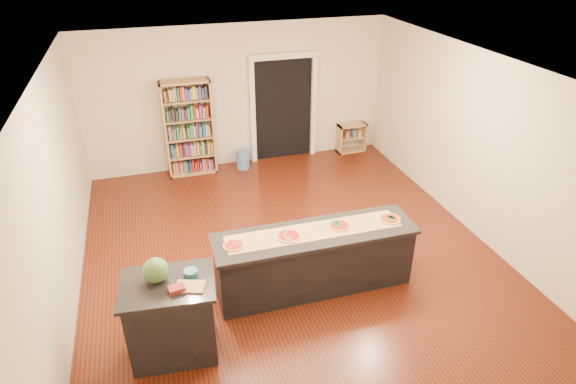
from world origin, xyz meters
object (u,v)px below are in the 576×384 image
object	(u,v)px
bookshelf	(189,128)
low_shelf	(351,138)
kitchen_island	(314,260)
side_counter	(172,318)
watermelon	(156,270)
waste_bin	(243,159)

from	to	relation	value
bookshelf	low_shelf	xyz separation A→B (m)	(3.45, 0.03, -0.62)
kitchen_island	side_counter	xyz separation A→B (m)	(-1.92, -0.62, 0.06)
side_counter	watermelon	size ratio (longest dim) A/B	3.64
low_shelf	watermelon	distance (m)	6.36
side_counter	watermelon	distance (m)	0.64
kitchen_island	side_counter	size ratio (longest dim) A/B	2.65
kitchen_island	bookshelf	world-z (taller)	bookshelf
bookshelf	watermelon	distance (m)	4.64
bookshelf	waste_bin	distance (m)	1.25
bookshelf	waste_bin	xyz separation A→B (m)	(1.00, -0.10, -0.74)
low_shelf	kitchen_island	bearing A→B (deg)	-119.83
kitchen_island	watermelon	xyz separation A→B (m)	(-2.01, -0.54, 0.69)
bookshelf	low_shelf	bearing A→B (deg)	0.54
low_shelf	waste_bin	xyz separation A→B (m)	(-2.45, -0.14, -0.12)
side_counter	low_shelf	distance (m)	6.31
kitchen_island	side_counter	world-z (taller)	side_counter
bookshelf	waste_bin	size ratio (longest dim) A/B	4.79
low_shelf	waste_bin	bearing A→B (deg)	-176.82
watermelon	low_shelf	bearing A→B (deg)	46.68
side_counter	waste_bin	xyz separation A→B (m)	(1.79, 4.53, -0.31)
waste_bin	low_shelf	bearing A→B (deg)	3.18
kitchen_island	waste_bin	size ratio (longest dim) A/B	6.84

